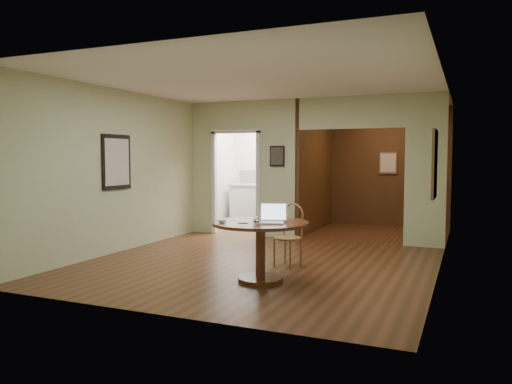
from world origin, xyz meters
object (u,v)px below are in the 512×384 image
at_px(open_laptop, 271,218).
at_px(chair, 290,231).
at_px(closed_laptop, 264,219).
at_px(dining_table, 261,237).

bearing_deg(open_laptop, chair, 77.58).
xyz_separation_m(chair, closed_laptop, (-0.07, -0.82, 0.27)).
bearing_deg(closed_laptop, open_laptop, -76.75).
xyz_separation_m(dining_table, closed_laptop, (-0.02, 0.18, 0.21)).
bearing_deg(dining_table, closed_laptop, 96.50).
bearing_deg(closed_laptop, dining_table, -111.24).
bearing_deg(chair, dining_table, -78.18).
bearing_deg(dining_table, open_laptop, -11.24).
xyz_separation_m(dining_table, chair, (0.05, 0.99, -0.06)).
bearing_deg(open_laptop, closed_laptop, 112.16).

